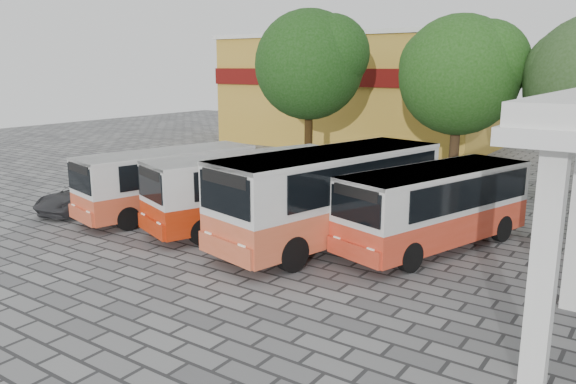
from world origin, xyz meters
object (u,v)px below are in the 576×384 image
Objects in this scene: bus_far_left at (169,178)px; bus_far_right at (436,203)px; bus_centre_left at (248,186)px; bus_centre_right at (330,191)px; parked_car at (85,196)px.

bus_far_right reaches higher than bus_far_left.
bus_centre_left is (3.79, 0.43, 0.07)m from bus_far_left.
bus_centre_left is at bearing -149.66° from bus_far_right.
bus_far_right is at bearing 33.57° from bus_centre_left.
bus_centre_right is 3.50m from bus_far_right.
bus_centre_left is 3.53m from bus_centre_right.
bus_centre_right is 1.17× the size of bus_far_right.
bus_far_right is 14.35m from parked_car.
bus_far_right is 1.82× the size of parked_car.
bus_far_right is at bearing 38.62° from bus_centre_right.
bus_centre_right is 11.00m from parked_car.
parked_car is at bearing -144.33° from bus_centre_left.
bus_centre_right reaches higher than bus_far_right.
bus_centre_right is 2.12× the size of parked_car.
bus_centre_right is (3.52, 0.05, 0.25)m from bus_centre_left.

